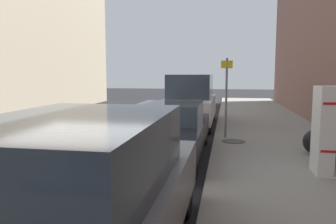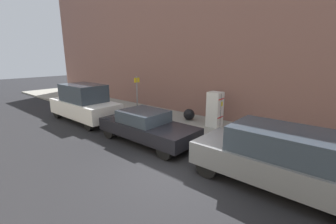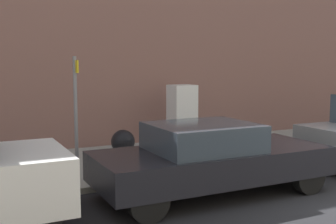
% 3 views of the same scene
% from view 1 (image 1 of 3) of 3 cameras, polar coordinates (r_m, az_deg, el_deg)
% --- Properties ---
extents(ground_plane, '(80.00, 80.00, 0.00)m').
position_cam_1_polar(ground_plane, '(6.87, -14.15, -11.87)').
color(ground_plane, black).
extents(sidewalk_slab, '(3.87, 44.00, 0.12)m').
position_cam_1_polar(sidewalk_slab, '(6.47, 24.17, -12.87)').
color(sidewalk_slab, gray).
rests_on(sidewalk_slab, ground).
extents(discarded_refrigerator, '(0.63, 0.68, 1.79)m').
position_cam_1_polar(discarded_refrigerator, '(7.40, 26.64, -2.91)').
color(discarded_refrigerator, white).
rests_on(discarded_refrigerator, sidewalk_slab).
extents(manhole_cover, '(0.70, 0.70, 0.02)m').
position_cam_1_polar(manhole_cover, '(10.11, 11.35, -5.01)').
color(manhole_cover, '#47443F').
rests_on(manhole_cover, sidewalk_slab).
extents(street_sign_post, '(0.36, 0.07, 2.52)m').
position_cam_1_polar(street_sign_post, '(10.51, 10.11, 3.20)').
color(street_sign_post, slate).
rests_on(street_sign_post, sidewalk_slab).
extents(trash_bag, '(0.64, 0.64, 0.64)m').
position_cam_1_polar(trash_bag, '(9.15, 24.35, -4.75)').
color(trash_bag, black).
rests_on(trash_bag, sidewalk_slab).
extents(parked_van_white, '(1.91, 4.73, 2.12)m').
position_cam_1_polar(parked_van_white, '(13.54, 3.95, 1.95)').
color(parked_van_white, silver).
rests_on(parked_van_white, ground).
extents(parked_sedan_dark, '(1.84, 4.54, 1.39)m').
position_cam_1_polar(parked_sedan_dark, '(8.56, 0.17, -3.01)').
color(parked_sedan_dark, black).
rests_on(parked_sedan_dark, ground).
extents(parked_suv_gray, '(1.96, 4.81, 1.75)m').
position_cam_1_polar(parked_suv_gray, '(3.53, -15.70, -14.51)').
color(parked_suv_gray, slate).
rests_on(parked_suv_gray, ground).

